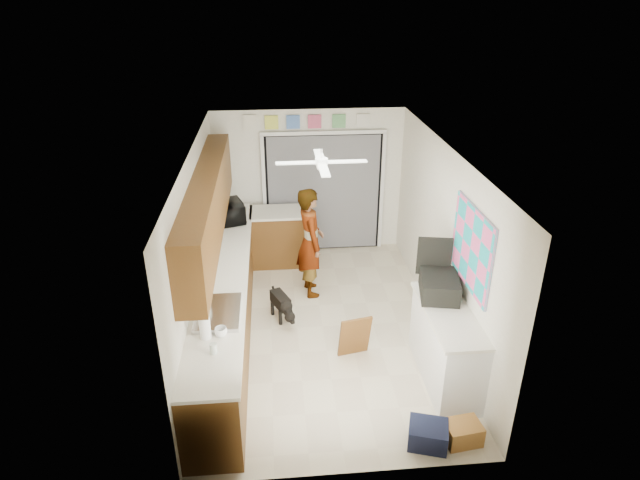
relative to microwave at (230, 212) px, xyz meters
name	(u,v)px	position (x,y,z in m)	size (l,w,h in m)	color
floor	(323,326)	(1.30, -1.67, -1.10)	(5.00, 5.00, 0.00)	beige
ceiling	(323,153)	(1.30, -1.67, 1.40)	(5.00, 5.00, 0.00)	white
wall_back	(309,182)	(1.30, 0.83, 0.15)	(3.20, 3.20, 0.00)	white
wall_front	(350,372)	(1.30, -4.17, 0.15)	(3.20, 3.20, 0.00)	white
wall_left	(198,251)	(-0.30, -1.67, 0.15)	(5.00, 5.00, 0.00)	white
wall_right	(443,241)	(2.90, -1.67, 0.15)	(5.00, 5.00, 0.00)	white
left_base_cabinets	(226,304)	(0.00, -1.67, -0.65)	(0.60, 4.80, 0.90)	brown
left_countertop	(224,273)	(0.01, -1.67, -0.18)	(0.62, 4.80, 0.04)	white
upper_cabinets	(208,205)	(-0.14, -1.47, 0.70)	(0.32, 4.00, 0.80)	brown
sink_basin	(218,313)	(0.01, -2.67, -0.14)	(0.50, 0.76, 0.06)	silver
faucet	(200,307)	(-0.18, -2.67, -0.05)	(0.03, 0.03, 0.22)	silver
peninsula_base	(282,238)	(0.80, 0.33, -0.65)	(1.00, 0.60, 0.90)	brown
peninsula_top	(281,212)	(0.80, 0.33, -0.18)	(1.04, 0.64, 0.04)	white
back_opening_recess	(323,193)	(1.55, 0.80, -0.05)	(2.00, 0.06, 2.10)	black
curtain_panel	(324,194)	(1.55, 0.76, -0.05)	(1.90, 0.03, 2.05)	gray
door_trim_left	(264,196)	(0.53, 0.77, -0.05)	(0.06, 0.04, 2.10)	white
door_trim_right	(382,192)	(2.57, 0.77, -0.05)	(0.06, 0.04, 2.10)	white
door_trim_head	(324,133)	(1.55, 0.77, 1.02)	(2.10, 0.04, 0.06)	white
header_frame_0	(272,123)	(0.70, 0.80, 1.20)	(0.22, 0.02, 0.22)	#DCE54C
header_frame_1	(293,122)	(1.05, 0.80, 1.20)	(0.22, 0.02, 0.22)	#4C77CC
header_frame_2	(315,122)	(1.40, 0.80, 1.20)	(0.22, 0.02, 0.22)	#D04E73
header_frame_3	(339,121)	(1.80, 0.80, 1.20)	(0.22, 0.02, 0.22)	#5FA666
header_frame_4	(363,121)	(2.20, 0.80, 1.20)	(0.22, 0.02, 0.22)	silver
route66_sign	(250,123)	(0.35, 0.80, 1.20)	(0.22, 0.02, 0.26)	silver
right_counter_base	(446,347)	(2.65, -2.87, -0.65)	(0.50, 1.40, 0.90)	white
right_counter_top	(449,314)	(2.64, -2.87, -0.18)	(0.54, 1.44, 0.04)	white
abstract_painting	(472,248)	(2.88, -2.67, 0.55)	(0.03, 1.15, 0.95)	#FA5CA1
ceiling_fan	(321,162)	(1.30, -1.47, 1.22)	(1.14, 1.14, 0.24)	white
microwave	(230,212)	(0.00, 0.00, 0.00)	(0.56, 0.38, 0.31)	black
soap_bottle	(205,298)	(-0.14, -2.54, -0.02)	(0.11, 0.11, 0.28)	silver
cup	(221,332)	(0.08, -3.10, -0.10)	(0.13, 0.13, 0.11)	white
jar_b	(213,348)	(0.02, -3.38, -0.10)	(0.08, 0.08, 0.11)	silver
paper_towel_roll	(205,327)	(-0.08, -3.11, -0.03)	(0.12, 0.12, 0.26)	white
suitcase	(439,286)	(2.62, -2.49, -0.03)	(0.44, 0.59, 0.25)	black
suitcase_rim	(438,294)	(2.62, -2.49, -0.14)	(0.44, 0.58, 0.02)	yellow
suitcase_lid	(434,256)	(2.62, -2.20, 0.22)	(0.42, 0.03, 0.50)	black
cardboard_box	(462,433)	(2.55, -3.87, -0.98)	(0.37, 0.28, 0.23)	#AD7836
navy_crate	(428,435)	(2.18, -3.87, -0.97)	(0.40, 0.33, 0.24)	black
cabinet_door_panel	(355,336)	(1.64, -2.36, -0.79)	(0.41, 0.03, 0.61)	brown
man	(310,242)	(1.20, -0.71, -0.25)	(0.62, 0.41, 1.70)	white
dog	(281,305)	(0.72, -1.40, -0.88)	(0.24, 0.55, 0.44)	black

